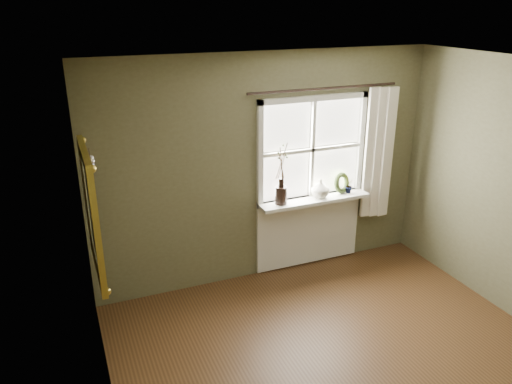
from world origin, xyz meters
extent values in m
plane|color=silver|center=(0.00, 0.00, 2.60)|extent=(4.50, 4.50, 0.00)
cube|color=brown|center=(0.00, 2.30, 1.30)|extent=(4.00, 0.10, 2.60)
cube|color=brown|center=(-2.05, 0.00, 1.30)|extent=(0.10, 4.50, 2.60)
cube|color=silver|center=(0.55, 2.22, 0.89)|extent=(1.36, 0.06, 0.06)
cube|color=silver|center=(0.55, 2.22, 2.07)|extent=(1.36, 0.06, 0.06)
cube|color=silver|center=(-0.10, 2.22, 1.48)|extent=(0.06, 0.06, 1.24)
cube|color=silver|center=(1.20, 2.22, 1.48)|extent=(0.06, 0.06, 1.24)
cube|color=silver|center=(0.55, 2.22, 1.48)|extent=(1.24, 0.05, 0.04)
cube|color=silver|center=(0.55, 2.22, 1.48)|extent=(0.04, 0.05, 1.12)
cube|color=white|center=(0.23, 2.25, 1.77)|extent=(0.59, 0.01, 0.53)
cube|color=white|center=(0.88, 2.25, 1.77)|extent=(0.59, 0.01, 0.53)
cube|color=white|center=(0.23, 2.25, 1.19)|extent=(0.59, 0.01, 0.53)
cube|color=white|center=(0.88, 2.25, 1.19)|extent=(0.59, 0.01, 0.53)
cube|color=silver|center=(0.55, 2.12, 0.90)|extent=(1.36, 0.26, 0.04)
cube|color=silver|center=(0.55, 2.23, 0.46)|extent=(1.36, 0.04, 0.88)
cylinder|color=black|center=(0.12, 2.12, 1.02)|extent=(0.18, 0.18, 0.20)
imported|color=beige|center=(0.62, 2.12, 1.03)|extent=(0.25, 0.25, 0.22)
torus|color=#32421D|center=(0.93, 2.16, 1.02)|extent=(0.28, 0.20, 0.26)
imported|color=#32421D|center=(0.09, 2.12, 1.00)|extent=(0.10, 0.09, 0.16)
imported|color=#32421D|center=(1.02, 2.12, 1.01)|extent=(0.12, 0.10, 0.18)
cube|color=silver|center=(1.39, 2.13, 1.37)|extent=(0.36, 0.12, 1.59)
cylinder|color=black|center=(0.65, 2.17, 2.18)|extent=(1.84, 0.03, 0.03)
cube|color=white|center=(-1.97, 1.41, 1.43)|extent=(0.02, 0.77, 0.95)
cube|color=#B19434|center=(-1.96, 1.41, 1.94)|extent=(0.05, 0.93, 0.08)
cube|color=#B19434|center=(-1.96, 1.41, 0.91)|extent=(0.05, 0.93, 0.08)
cube|color=#B19434|center=(-1.96, 0.99, 1.43)|extent=(0.05, 0.08, 0.95)
cube|color=#B19434|center=(-1.96, 1.84, 1.43)|extent=(0.05, 0.08, 0.95)
sphere|color=silver|center=(-1.91, 1.38, 1.88)|extent=(0.04, 0.04, 0.04)
sphere|color=silver|center=(-1.91, 1.41, 1.84)|extent=(0.04, 0.04, 0.04)
sphere|color=silver|center=(-1.91, 1.44, 1.89)|extent=(0.04, 0.04, 0.04)
camera|label=1|loc=(-2.15, -2.62, 3.08)|focal=35.00mm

